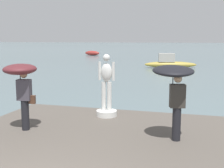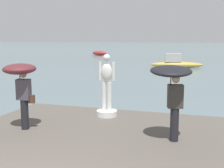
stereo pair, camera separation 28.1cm
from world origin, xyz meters
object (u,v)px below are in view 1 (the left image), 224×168
Objects in this scene: boat_near at (92,53)px; boat_mid at (169,63)px; onlooker_left at (21,78)px; statue_white_figure at (107,93)px; onlooker_right at (174,81)px.

boat_near is 0.64× the size of boat_mid.
boat_near is at bearing 107.32° from onlooker_left.
boat_mid is at bearing 89.74° from statue_white_figure.
boat_near is (-18.24, 44.52, -1.54)m from onlooker_right.
onlooker_right is at bearing 3.52° from onlooker_left.
statue_white_figure is 2.94m from onlooker_left.
boat_mid is (15.96, -20.36, 0.09)m from boat_near.
statue_white_figure is at bearing -69.60° from boat_near.
onlooker_right is at bearing -84.60° from boat_mid.
boat_mid reaches higher than boat_near.
onlooker_right is (2.38, -1.87, 0.76)m from statue_white_figure.
boat_mid is (1.99, 24.43, -1.42)m from onlooker_left.
onlooker_left is 0.35× the size of boat_mid.
statue_white_figure is at bearing -90.26° from boat_mid.
statue_white_figure is 22.30m from boat_mid.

